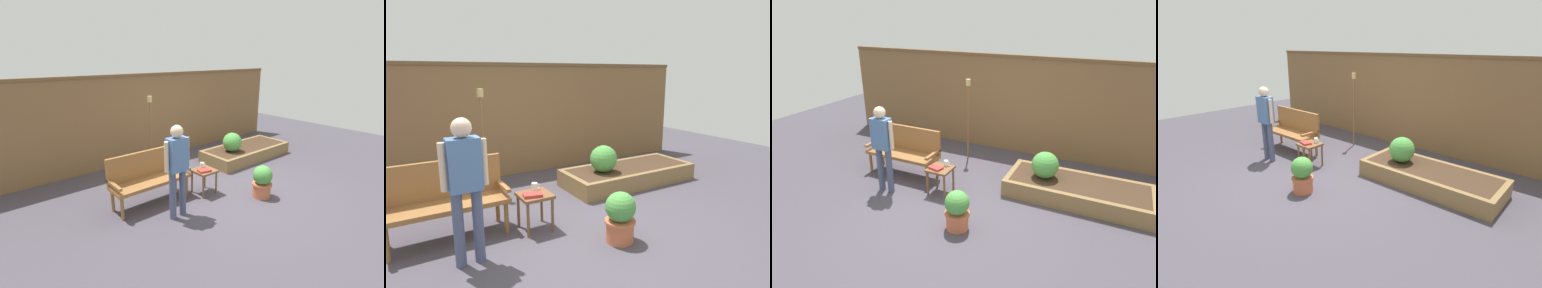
# 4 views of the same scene
# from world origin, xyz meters

# --- Properties ---
(ground_plane) EXTENTS (14.00, 14.00, 0.00)m
(ground_plane) POSITION_xyz_m (0.00, 0.00, 0.00)
(ground_plane) COLOR #47424C
(fence_back) EXTENTS (8.40, 0.14, 2.16)m
(fence_back) POSITION_xyz_m (0.00, 2.60, 1.09)
(fence_back) COLOR brown
(fence_back) RESTS_ON ground_plane
(garden_bench) EXTENTS (1.44, 0.48, 0.94)m
(garden_bench) POSITION_xyz_m (-1.41, 0.56, 0.54)
(garden_bench) COLOR #936033
(garden_bench) RESTS_ON ground_plane
(side_table) EXTENTS (0.40, 0.40, 0.48)m
(side_table) POSITION_xyz_m (-0.41, 0.18, 0.40)
(side_table) COLOR brown
(side_table) RESTS_ON ground_plane
(cup_on_table) EXTENTS (0.12, 0.08, 0.10)m
(cup_on_table) POSITION_xyz_m (-0.35, 0.29, 0.53)
(cup_on_table) COLOR white
(cup_on_table) RESTS_ON side_table
(book_on_table) EXTENTS (0.26, 0.20, 0.04)m
(book_on_table) POSITION_xyz_m (-0.46, 0.11, 0.50)
(book_on_table) COLOR #B2332D
(book_on_table) RESTS_ON side_table
(potted_boxwood) EXTENTS (0.37, 0.37, 0.62)m
(potted_boxwood) POSITION_xyz_m (0.33, -0.63, 0.32)
(potted_boxwood) COLOR #C66642
(potted_boxwood) RESTS_ON ground_plane
(raised_planter_bed) EXTENTS (2.40, 1.00, 0.30)m
(raised_planter_bed) POSITION_xyz_m (1.80, 1.02, 0.15)
(raised_planter_bed) COLOR olive
(raised_planter_bed) RESTS_ON ground_plane
(shrub_near_bench) EXTENTS (0.46, 0.46, 0.46)m
(shrub_near_bench) POSITION_xyz_m (1.22, 0.98, 0.53)
(shrub_near_bench) COLOR brown
(shrub_near_bench) RESTS_ON raised_planter_bed
(tiki_torch) EXTENTS (0.10, 0.10, 1.74)m
(tiki_torch) POSITION_xyz_m (-0.61, 1.73, 1.19)
(tiki_torch) COLOR brown
(tiki_torch) RESTS_ON ground_plane
(person_by_bench) EXTENTS (0.47, 0.20, 1.56)m
(person_by_bench) POSITION_xyz_m (-1.31, -0.20, 0.93)
(person_by_bench) COLOR #475170
(person_by_bench) RESTS_ON ground_plane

